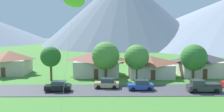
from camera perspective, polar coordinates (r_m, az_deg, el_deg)
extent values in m
cube|color=#424247|center=(42.71, -0.63, -7.67)|extent=(160.00, 7.80, 0.08)
cone|color=slate|center=(143.30, 2.59, 10.35)|extent=(89.56, 89.56, 38.74)
cube|color=beige|center=(58.04, 18.98, -2.55)|extent=(8.48, 7.18, 3.26)
pyramid|color=#474247|center=(57.69, 19.08, -0.07)|extent=(9.16, 7.75, 1.79)
cube|color=brown|center=(54.81, 20.22, -3.81)|extent=(0.90, 0.06, 2.00)
cube|color=beige|center=(55.08, -3.42, -2.62)|extent=(9.33, 7.57, 3.36)
pyramid|color=brown|center=(54.71, -3.44, 0.07)|extent=(10.08, 8.17, 1.85)
cube|color=brown|center=(51.47, -3.62, -4.07)|extent=(0.90, 0.06, 2.00)
cube|color=beige|center=(61.14, -22.04, -2.17)|extent=(8.16, 7.07, 3.35)
pyramid|color=brown|center=(60.80, -22.15, 0.25)|extent=(8.81, 7.64, 1.84)
cube|color=brown|center=(57.99, -23.29, -3.37)|extent=(0.90, 0.06, 2.00)
cube|color=beige|center=(54.67, 8.52, -3.04)|extent=(9.03, 7.86, 2.82)
pyramid|color=brown|center=(54.34, 8.57, -0.77)|extent=(9.75, 8.49, 1.55)
cube|color=brown|center=(50.92, 9.22, -4.26)|extent=(0.90, 0.06, 2.00)
cylinder|color=#4C3823|center=(50.57, 5.54, -3.85)|extent=(0.44, 0.44, 2.75)
sphere|color=#4C8938|center=(50.07, 5.59, -0.23)|extent=(4.92, 4.92, 4.92)
cylinder|color=brown|center=(53.77, 17.81, -3.68)|extent=(0.44, 0.44, 2.43)
sphere|color=#33752D|center=(53.29, 17.94, -0.30)|extent=(5.29, 5.29, 5.29)
cylinder|color=#4C3823|center=(50.55, -1.43, -3.82)|extent=(0.44, 0.44, 2.76)
sphere|color=#4C8938|center=(50.02, -1.45, 0.07)|extent=(5.51, 5.51, 5.51)
cylinder|color=brown|center=(50.75, -13.53, -3.65)|extent=(0.44, 0.44, 3.31)
sphere|color=#286623|center=(50.28, -13.63, -0.14)|extent=(3.95, 3.95, 3.95)
cube|color=black|center=(42.67, -12.06, -6.95)|extent=(4.27, 1.96, 0.80)
cube|color=#2D3847|center=(42.48, -11.88, -5.98)|extent=(2.26, 1.67, 0.68)
cylinder|color=black|center=(42.10, -14.08, -7.59)|extent=(0.65, 0.26, 0.64)
cylinder|color=black|center=(43.85, -13.61, -6.99)|extent=(0.65, 0.26, 0.64)
cylinder|color=black|center=(41.66, -10.40, -7.65)|extent=(0.65, 0.26, 0.64)
cylinder|color=black|center=(43.43, -10.08, -7.04)|extent=(0.65, 0.26, 0.64)
cylinder|color=black|center=(49.23, 23.93, -5.88)|extent=(0.65, 0.26, 0.64)
cube|color=#2847A8|center=(42.90, 6.42, -6.77)|extent=(4.28, 1.99, 0.80)
cube|color=#2D3847|center=(42.75, 6.63, -5.80)|extent=(2.27, 1.68, 0.68)
cylinder|color=black|center=(41.88, 4.79, -7.48)|extent=(0.65, 0.27, 0.64)
cylinder|color=black|center=(43.64, 4.45, -6.88)|extent=(0.65, 0.27, 0.64)
cylinder|color=black|center=(42.33, 8.44, -7.37)|extent=(0.65, 0.27, 0.64)
cylinder|color=black|center=(44.08, 7.95, -6.79)|extent=(0.65, 0.27, 0.64)
cube|color=tan|center=(43.89, -1.21, -6.41)|extent=(4.28, 2.00, 0.80)
cube|color=#2D3847|center=(43.72, -1.02, -5.47)|extent=(2.27, 1.69, 0.68)
cylinder|color=black|center=(43.16, -3.08, -7.03)|extent=(0.65, 0.27, 0.64)
cylinder|color=black|center=(44.94, -2.87, -6.46)|extent=(0.65, 0.27, 0.64)
cylinder|color=black|center=(43.01, 0.53, -7.07)|extent=(0.65, 0.27, 0.64)
cylinder|color=black|center=(44.80, 0.59, -6.50)|extent=(0.65, 0.27, 0.64)
cube|color=#333338|center=(43.89, 19.94, -6.73)|extent=(5.23, 2.09, 0.84)
cube|color=#333338|center=(43.35, 18.62, -5.67)|extent=(1.93, 1.87, 0.90)
cube|color=#2D3847|center=(43.29, 18.63, -5.32)|extent=(1.65, 1.91, 0.28)
cube|color=#28282C|center=(44.16, 21.39, -5.91)|extent=(2.73, 2.01, 0.36)
cylinder|color=black|center=(42.49, 18.21, -7.52)|extent=(0.76, 0.29, 0.76)
cylinder|color=black|center=(44.37, 17.40, -6.87)|extent=(0.76, 0.29, 0.76)
cylinder|color=black|center=(43.64, 22.50, -7.32)|extent=(0.76, 0.29, 0.76)
cylinder|color=black|center=(45.48, 21.53, -6.71)|extent=(0.76, 0.29, 0.76)
cylinder|color=silver|center=(22.43, -10.21, -1.98)|extent=(1.00, 4.25, 11.65)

